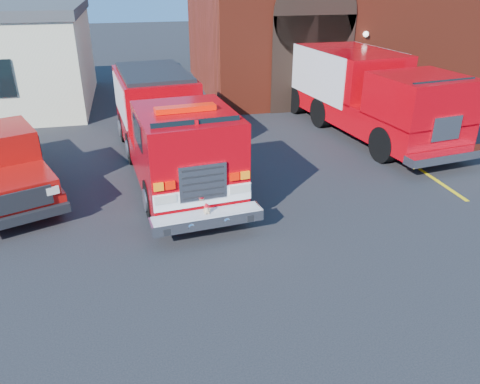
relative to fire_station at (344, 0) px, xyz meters
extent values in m
plane|color=black|center=(-8.99, -13.98, -4.25)|extent=(100.00, 100.00, 0.00)
cube|color=#DFBA0B|center=(-2.49, -12.98, -4.25)|extent=(0.12, 3.00, 0.01)
cube|color=#DFBA0B|center=(-2.49, -9.98, -4.25)|extent=(0.12, 3.00, 0.01)
cube|color=#DFBA0B|center=(-2.49, -6.98, -4.25)|extent=(0.12, 3.00, 0.01)
cube|color=maroon|center=(0.01, 0.02, -0.25)|extent=(15.00, 10.00, 8.00)
cube|color=black|center=(-3.49, -5.00, -2.25)|extent=(3.60, 0.12, 4.00)
cylinder|color=black|center=(-3.49, -5.00, -0.25)|extent=(3.60, 0.12, 3.60)
cylinder|color=black|center=(-10.85, -13.48, -3.75)|extent=(0.43, 1.04, 1.01)
cylinder|color=black|center=(-8.83, -13.27, -3.75)|extent=(0.43, 1.04, 1.01)
cube|color=#B0010B|center=(-10.14, -10.44, -3.47)|extent=(3.15, 8.49, 0.83)
cube|color=#B0010B|center=(-10.36, -8.33, -2.41)|extent=(2.71, 4.27, 1.48)
cube|color=#B0010B|center=(-9.87, -13.10, -2.36)|extent=(2.60, 3.17, 1.38)
cube|color=black|center=(-9.75, -14.25, -1.99)|extent=(2.03, 0.28, 0.87)
cube|color=red|center=(-9.87, -13.10, -1.60)|extent=(1.50, 0.46, 0.13)
cube|color=white|center=(-9.71, -14.58, -3.28)|extent=(2.30, 0.29, 0.41)
cube|color=silver|center=(-9.71, -14.59, -2.92)|extent=(1.11, 0.17, 0.87)
cube|color=silver|center=(-9.69, -14.84, -3.72)|extent=(2.62, 0.77, 0.26)
cube|color=#B7B7BF|center=(-11.52, -8.45, -2.41)|extent=(0.38, 3.31, 1.20)
cube|color=#B7B7BF|center=(-9.21, -8.21, -2.41)|extent=(0.38, 3.31, 1.20)
sphere|color=tan|center=(-9.69, -14.84, -3.51)|extent=(0.15, 0.15, 0.14)
sphere|color=tan|center=(-9.69, -14.85, -3.41)|extent=(0.12, 0.12, 0.11)
sphere|color=tan|center=(-9.73, -14.84, -3.37)|extent=(0.05, 0.05, 0.04)
sphere|color=tan|center=(-9.65, -14.83, -3.37)|extent=(0.05, 0.05, 0.04)
ellipsoid|color=red|center=(-9.69, -14.84, -3.38)|extent=(0.13, 0.13, 0.07)
cylinder|color=red|center=(-9.69, -14.85, -3.39)|extent=(0.15, 0.15, 0.01)
cylinder|color=black|center=(-13.34, -12.46, -3.84)|extent=(0.58, 0.88, 0.83)
cube|color=#9F0C09|center=(-14.15, -12.90, -3.26)|extent=(2.36, 2.16, 0.36)
cube|color=black|center=(-13.81, -13.75, -3.78)|extent=(2.03, 0.92, 0.23)
cylinder|color=black|center=(-3.34, -11.29, -3.67)|extent=(0.53, 1.21, 1.17)
cylinder|color=black|center=(-1.03, -10.97, -3.67)|extent=(0.53, 1.21, 1.17)
cube|color=#B0010B|center=(-2.59, -8.19, -3.35)|extent=(3.78, 8.76, 0.95)
cube|color=#B0010B|center=(-2.80, -6.62, -2.13)|extent=(3.35, 5.61, 1.59)
cube|color=#B0010B|center=(-2.18, -11.13, -2.24)|extent=(2.97, 2.88, 1.38)
cube|color=#B7B7BF|center=(-4.13, -6.80, -2.24)|extent=(0.65, 4.42, 1.80)
cube|color=#B7B7BF|center=(-1.48, -6.43, -2.24)|extent=(0.65, 4.42, 1.80)
cube|color=silver|center=(-1.97, -12.65, -3.67)|extent=(2.90, 0.86, 0.26)
camera|label=1|loc=(-11.04, -24.14, 1.43)|focal=35.00mm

